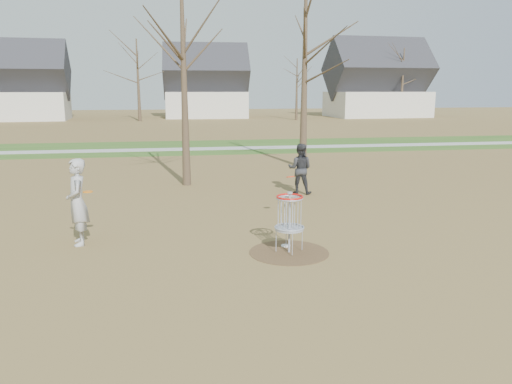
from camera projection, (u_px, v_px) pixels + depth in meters
ground at (289, 252)px, 11.21m from camera, size 160.00×160.00×0.00m
green_band at (212, 147)px, 31.48m from camera, size 160.00×8.00×0.01m
footpath at (214, 149)px, 30.52m from camera, size 160.00×1.50×0.01m
dirt_circle at (289, 252)px, 11.21m from camera, size 1.80×1.80×0.01m
player_standing at (77, 202)px, 11.61m from camera, size 0.64×0.83×2.04m
player_throwing at (300, 169)px, 17.34m from camera, size 1.04×0.94×1.76m
disc_grounded at (286, 246)px, 11.63m from camera, size 0.22×0.22×0.02m
discs_in_play at (202, 183)px, 12.55m from camera, size 5.32×1.52×0.08m
disc_golf_basket at (290, 213)px, 11.03m from camera, size 0.64×0.64×1.35m
bare_trees at (218, 69)px, 44.96m from camera, size 52.62×44.98×9.00m
houses_row at (226, 89)px, 61.94m from camera, size 56.51×10.01×7.26m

